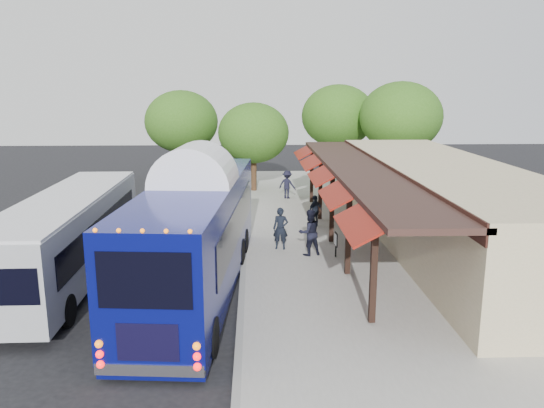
% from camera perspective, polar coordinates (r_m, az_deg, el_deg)
% --- Properties ---
extents(ground, '(90.00, 90.00, 0.00)m').
position_cam_1_polar(ground, '(19.08, -3.31, -8.21)').
color(ground, black).
rests_on(ground, ground).
extents(sidewalk, '(10.00, 40.00, 0.15)m').
position_cam_1_polar(sidewalk, '(23.29, 9.34, -4.30)').
color(sidewalk, '#9E9B93').
rests_on(sidewalk, ground).
extents(curb, '(0.20, 40.00, 0.16)m').
position_cam_1_polar(curb, '(22.85, -2.96, -4.48)').
color(curb, gray).
rests_on(curb, ground).
extents(station_shelter, '(8.15, 20.00, 3.60)m').
position_cam_1_polar(station_shelter, '(23.74, 17.53, 0.02)').
color(station_shelter, tan).
rests_on(station_shelter, ground).
extents(coach_bus, '(3.57, 12.41, 3.92)m').
position_cam_1_polar(coach_bus, '(17.83, -8.11, -2.69)').
color(coach_bus, '#080C60').
rests_on(coach_bus, ground).
extents(city_bus, '(2.60, 11.24, 3.01)m').
position_cam_1_polar(city_bus, '(20.07, -21.03, -3.01)').
color(city_bus, '#9A9DA2').
rests_on(city_bus, ground).
extents(ped_a, '(0.69, 0.51, 1.74)m').
position_cam_1_polar(ped_a, '(21.89, 0.93, -2.65)').
color(ped_a, black).
rests_on(ped_a, sidewalk).
extents(ped_b, '(1.08, 0.96, 1.86)m').
position_cam_1_polar(ped_b, '(21.13, 4.04, -3.07)').
color(ped_b, black).
rests_on(ped_b, sidewalk).
extents(ped_c, '(0.92, 0.87, 1.53)m').
position_cam_1_polar(ped_c, '(25.52, 4.66, -0.74)').
color(ped_c, black).
rests_on(ped_c, sidewalk).
extents(ped_d, '(1.26, 1.09, 1.69)m').
position_cam_1_polar(ped_d, '(31.88, 1.65, 2.11)').
color(ped_d, black).
rests_on(ped_d, sidewalk).
extents(sign_board, '(0.07, 0.45, 0.99)m').
position_cam_1_polar(sign_board, '(21.04, 6.89, -3.94)').
color(sign_board, black).
rests_on(sign_board, sidewalk).
extents(tree_left, '(4.52, 4.52, 5.79)m').
position_cam_1_polar(tree_left, '(34.03, -2.00, 7.63)').
color(tree_left, '#382314').
rests_on(tree_left, ground).
extents(tree_mid, '(5.42, 5.42, 6.93)m').
position_cam_1_polar(tree_mid, '(39.91, 7.13, 9.37)').
color(tree_mid, '#382314').
rests_on(tree_mid, ground).
extents(tree_right, '(5.56, 5.56, 7.12)m').
position_cam_1_polar(tree_right, '(37.23, 13.69, 9.09)').
color(tree_right, '#382314').
rests_on(tree_right, ground).
extents(tree_far, '(5.10, 5.10, 6.53)m').
position_cam_1_polar(tree_far, '(38.03, -9.71, 8.73)').
color(tree_far, '#382314').
rests_on(tree_far, ground).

